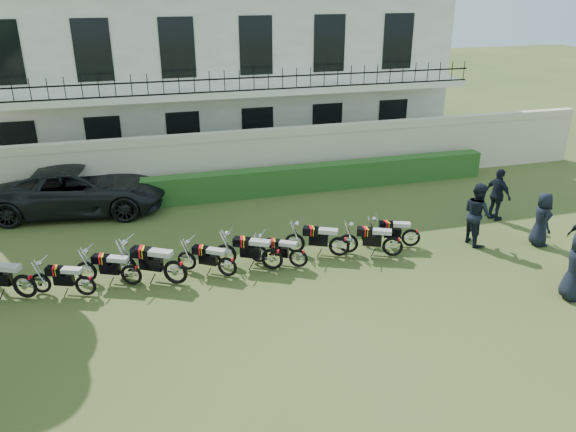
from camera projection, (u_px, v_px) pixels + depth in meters
name	position (u px, v px, depth m)	size (l,w,h in m)	color
ground	(289.00, 294.00, 14.34)	(100.00, 100.00, 0.00)	#31471C
perimeter_wall	(231.00, 161.00, 20.99)	(30.00, 0.35, 2.30)	beige
hedge	(262.00, 182.00, 20.79)	(18.00, 0.60, 1.00)	#1B4D1C
building	(205.00, 70.00, 25.30)	(20.40, 9.60, 7.40)	white
motorcycle_0	(24.00, 280.00, 13.93)	(1.92, 1.00, 1.13)	black
motorcycle_1	(85.00, 281.00, 14.08)	(1.65, 0.79, 0.95)	black
motorcycle_2	(131.00, 270.00, 14.56)	(1.70, 0.89, 1.00)	black
motorcycle_3	(175.00, 266.00, 14.58)	(1.91, 1.15, 1.16)	black
motorcycle_4	(227.00, 262.00, 15.01)	(1.52, 1.02, 0.96)	black
motorcycle_5	(272.00, 254.00, 15.34)	(1.76, 1.04, 1.07)	black
motorcycle_6	(298.00, 254.00, 15.49)	(1.50, 0.93, 0.93)	black
motorcycle_7	(339.00, 242.00, 16.10)	(1.75, 0.95, 1.04)	black
motorcycle_8	(393.00, 242.00, 16.10)	(1.73, 0.93, 1.02)	black
motorcycle_9	(411.00, 234.00, 16.71)	(1.68, 0.77, 0.96)	black
suv	(79.00, 189.00, 19.21)	(2.66, 5.77, 1.60)	black
officer_0	(576.00, 266.00, 13.83)	(0.87, 0.57, 1.78)	black
officer_3	(542.00, 219.00, 16.74)	(0.81, 0.53, 1.65)	black
officer_4	(477.00, 214.00, 16.78)	(0.93, 0.73, 1.92)	black
officer_5	(498.00, 195.00, 18.48)	(1.04, 0.43, 1.77)	black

